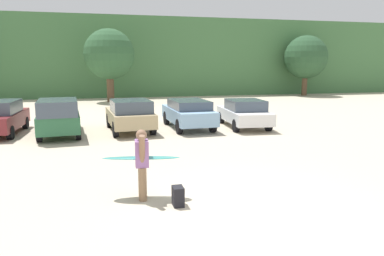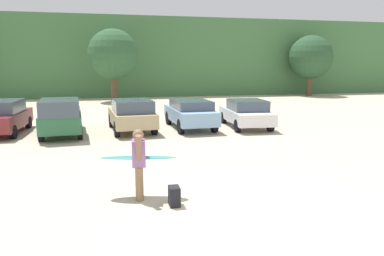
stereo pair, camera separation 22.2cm
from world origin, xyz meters
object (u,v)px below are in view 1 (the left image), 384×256
Objects in this scene: parked_car_sky_blue at (188,113)px; backpack_dropped at (178,196)px; parked_car_tan at (130,114)px; parked_car_white at (244,113)px; parked_car_forest_green at (59,116)px; surfboard_teal at (141,158)px; person_adult at (142,160)px.

parked_car_sky_blue is 10.37m from backpack_dropped.
parked_car_tan is 1.00× the size of parked_car_white.
surfboard_teal is (2.77, -8.66, 0.09)m from parked_car_forest_green.
parked_car_forest_green reaches higher than surfboard_teal.
surfboard_teal is at bearing 172.93° from parked_car_tan.
parked_car_forest_green is 2.69× the size of person_adult.
parked_car_white is at bearing -120.77° from person_adult.
parked_car_white is at bearing -99.03° from parked_car_sky_blue.
surfboard_teal is 4.29× the size of backpack_dropped.
parked_car_sky_blue is at bearing -90.41° from parked_car_tan.
backpack_dropped is (0.74, -0.78, -0.75)m from surfboard_teal.
parked_car_white is at bearing -93.24° from parked_car_forest_green.
parked_car_white is at bearing 60.47° from backpack_dropped.
parked_car_tan is at bearing 92.49° from parked_car_white.
parked_car_forest_green is at bearing -68.69° from person_adult.
parked_car_tan reaches higher than backpack_dropped.
surfboard_teal is (-6.21, -8.89, 0.23)m from parked_car_white.
parked_car_sky_blue is at bearing -89.24° from parked_car_forest_green.
parked_car_forest_green is 1.05× the size of parked_car_tan.
parked_car_tan is at bearing -87.87° from parked_car_forest_green.
parked_car_sky_blue is at bearing -105.88° from person_adult.
parked_car_tan is at bearing 91.84° from backpack_dropped.
parked_car_sky_blue is 2.88m from parked_car_white.
parked_car_forest_green reaches higher than parked_car_tan.
parked_car_forest_green reaches higher than backpack_dropped.
person_adult is at bearing 138.18° from backpack_dropped.
parked_car_sky_blue is 1.03× the size of parked_car_white.
person_adult is (-6.21, -9.01, 0.21)m from parked_car_white.
parked_car_forest_green reaches higher than parked_car_sky_blue.
parked_car_tan is 5.79m from parked_car_white.
parked_car_sky_blue is at bearing 86.92° from parked_car_white.
person_adult is (-3.35, -9.37, 0.15)m from parked_car_sky_blue.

